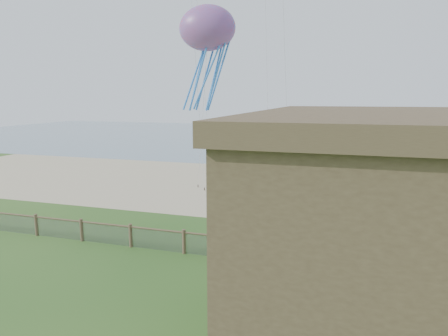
{
  "coord_description": "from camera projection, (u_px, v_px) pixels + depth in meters",
  "views": [
    {
      "loc": [
        7.48,
        -11.54,
        7.74
      ],
      "look_at": [
        1.48,
        8.0,
        4.1
      ],
      "focal_mm": 32.0,
      "sensor_mm": 36.0,
      "label": 1
    }
  ],
  "objects": [
    {
      "name": "sand_beach",
      "position": [
        255.0,
        186.0,
        35.08
      ],
      "size": [
        72.0,
        20.0,
        0.02
      ],
      "primitive_type": "cube",
      "color": "tan",
      "rests_on": "ground"
    },
    {
      "name": "picnic_table",
      "position": [
        284.0,
        276.0,
        16.77
      ],
      "size": [
        1.75,
        1.43,
        0.67
      ],
      "primitive_type": null,
      "rotation": [
        0.0,
        0.0,
        -0.16
      ],
      "color": "brown",
      "rests_on": "ground"
    },
    {
      "name": "chainlink_fence",
      "position": [
        184.0,
        243.0,
        19.93
      ],
      "size": [
        36.2,
        0.2,
        1.25
      ],
      "primitive_type": null,
      "color": "brown",
      "rests_on": "ground"
    },
    {
      "name": "octopus_kite",
      "position": [
        207.0,
        57.0,
        29.39
      ],
      "size": [
        4.56,
        3.85,
        8.0
      ],
      "primitive_type": null,
      "rotation": [
        0.0,
        0.0,
        0.33
      ],
      "color": "red"
    },
    {
      "name": "ocean",
      "position": [
        305.0,
        138.0,
        76.49
      ],
      "size": [
        160.0,
        68.0,
        0.02
      ],
      "primitive_type": "cube",
      "color": "slate",
      "rests_on": "ground"
    },
    {
      "name": "ground",
      "position": [
        120.0,
        315.0,
        14.38
      ],
      "size": [
        160.0,
        160.0,
        0.0
      ],
      "primitive_type": "plane",
      "color": "#264F1B",
      "rests_on": "ground"
    }
  ]
}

